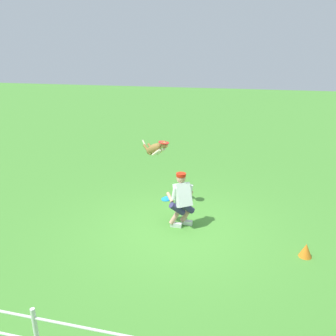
{
  "coord_description": "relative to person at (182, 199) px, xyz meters",
  "views": [
    {
      "loc": [
        -1.41,
        6.75,
        3.94
      ],
      "look_at": [
        0.39,
        -0.76,
        1.22
      ],
      "focal_mm": 36.33,
      "sensor_mm": 36.0,
      "label": 1
    }
  ],
  "objects": [
    {
      "name": "ground_plane",
      "position": [
        0.06,
        0.22,
        -0.7
      ],
      "size": [
        60.0,
        60.0,
        0.0
      ],
      "primitive_type": "plane",
      "color": "#498F33"
    },
    {
      "name": "person",
      "position": [
        0.0,
        0.0,
        0.0
      ],
      "size": [
        0.71,
        0.56,
        1.29
      ],
      "rotation": [
        0.0,
        0.0,
        -0.93
      ],
      "color": "silver",
      "rests_on": "ground_plane"
    },
    {
      "name": "dog",
      "position": [
        0.94,
        -1.14,
        0.8
      ],
      "size": [
        0.88,
        0.62,
        0.56
      ],
      "rotation": [
        0.0,
        0.0,
        2.55
      ],
      "color": "olive"
    },
    {
      "name": "frisbee_flying",
      "position": [
        0.67,
        -0.98,
        1.03
      ],
      "size": [
        0.38,
        0.38,
        0.07
      ],
      "primitive_type": "cylinder",
      "rotation": [
        -0.11,
        0.09,
        2.39
      ],
      "color": "red"
    },
    {
      "name": "frisbee_held",
      "position": [
        0.37,
        -0.1,
        -0.09
      ],
      "size": [
        0.38,
        0.38,
        0.07
      ],
      "primitive_type": "cylinder",
      "rotation": [
        -0.09,
        -0.11,
        3.81
      ],
      "color": "#1A94F1",
      "rests_on": "person"
    },
    {
      "name": "training_cone",
      "position": [
        -2.66,
        0.65,
        -0.55
      ],
      "size": [
        0.26,
        0.26,
        0.29
      ],
      "primitive_type": "cone",
      "color": "orange",
      "rests_on": "ground_plane"
    }
  ]
}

